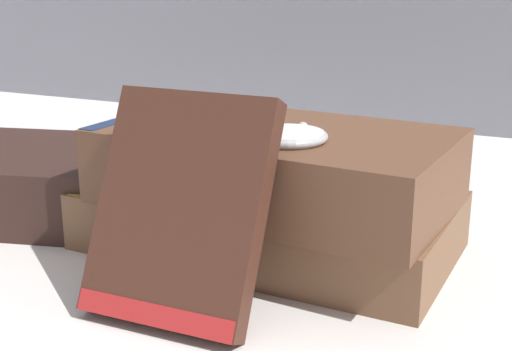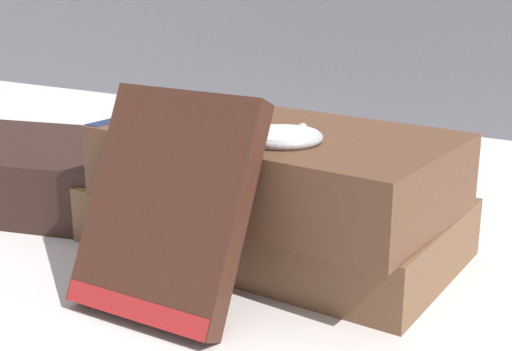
# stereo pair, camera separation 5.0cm
# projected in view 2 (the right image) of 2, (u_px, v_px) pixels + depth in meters

# --- Properties ---
(ground_plane) EXTENTS (3.00, 3.00, 0.00)m
(ground_plane) POSITION_uv_depth(u_px,v_px,m) (262.00, 254.00, 0.50)
(ground_plane) COLOR silver
(book_flat_bottom) EXTENTS (0.26, 0.15, 0.04)m
(book_flat_bottom) POSITION_uv_depth(u_px,v_px,m) (270.00, 220.00, 0.50)
(book_flat_bottom) COLOR brown
(book_flat_bottom) RESTS_ON ground_plane
(book_flat_top) EXTENTS (0.24, 0.15, 0.05)m
(book_flat_top) POSITION_uv_depth(u_px,v_px,m) (271.00, 164.00, 0.48)
(book_flat_top) COLOR brown
(book_flat_top) RESTS_ON book_flat_bottom
(book_side_left) EXTENTS (0.24, 0.19, 0.05)m
(book_side_left) POSITION_uv_depth(u_px,v_px,m) (21.00, 171.00, 0.60)
(book_side_left) COLOR #331E19
(book_side_left) RESTS_ON ground_plane
(book_leaning_front) EXTENTS (0.10, 0.07, 0.13)m
(book_leaning_front) POSITION_uv_depth(u_px,v_px,m) (165.00, 214.00, 0.40)
(book_leaning_front) COLOR #422319
(book_leaning_front) RESTS_ON ground_plane
(pocket_watch) EXTENTS (0.05, 0.05, 0.01)m
(pocket_watch) POSITION_uv_depth(u_px,v_px,m) (283.00, 137.00, 0.43)
(pocket_watch) COLOR white
(pocket_watch) RESTS_ON book_flat_top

